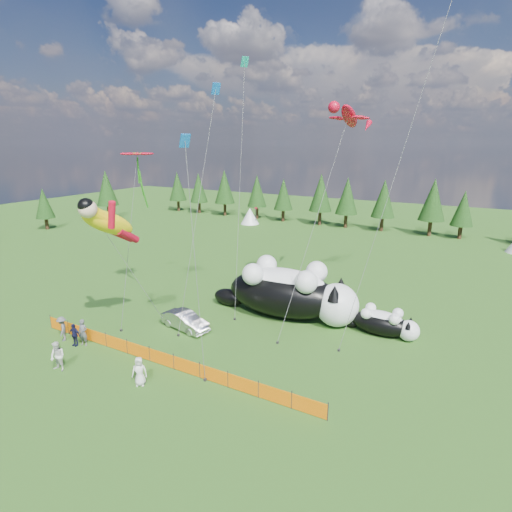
{
  "coord_description": "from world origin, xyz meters",
  "views": [
    {
      "loc": [
        16.12,
        -19.88,
        13.63
      ],
      "look_at": [
        3.0,
        4.0,
        5.92
      ],
      "focal_mm": 28.0,
      "sensor_mm": 36.0,
      "label": 1
    }
  ],
  "objects": [
    {
      "name": "spectator_c",
      "position": [
        -7.07,
        -3.91,
        0.82
      ],
      "size": [
        1.01,
        0.6,
        1.63
      ],
      "primitive_type": "imported",
      "rotation": [
        0.0,
        0.0,
        0.12
      ],
      "color": "#141538",
      "rests_on": "ground"
    },
    {
      "name": "festival_tents",
      "position": [
        11.0,
        40.0,
        1.4
      ],
      "size": [
        50.0,
        3.2,
        2.8
      ],
      "primitive_type": null,
      "color": "white",
      "rests_on": "ground"
    },
    {
      "name": "flower_kite",
      "position": [
        -7.11,
        3.39,
        12.68
      ],
      "size": [
        2.86,
        5.72,
        13.43
      ],
      "color": "red",
      "rests_on": "ground"
    },
    {
      "name": "diamond_kite_c",
      "position": [
        2.14,
        -2.28,
        13.17
      ],
      "size": [
        1.74,
        1.47,
        14.53
      ],
      "color": "blue",
      "rests_on": "ground"
    },
    {
      "name": "cat_small",
      "position": [
        11.46,
        8.11,
        0.98
      ],
      "size": [
        5.69,
        2.1,
        2.06
      ],
      "rotation": [
        0.0,
        0.0,
        -0.03
      ],
      "color": "black",
      "rests_on": "ground"
    },
    {
      "name": "car",
      "position": [
        -1.95,
        1.84,
        0.68
      ],
      "size": [
        4.3,
        2.14,
        1.35
      ],
      "primitive_type": "imported",
      "rotation": [
        0.0,
        0.0,
        1.39
      ],
      "color": "#B0AFB4",
      "rests_on": "ground"
    },
    {
      "name": "cat_large",
      "position": [
        4.04,
        7.75,
        2.16
      ],
      "size": [
        12.57,
        5.02,
        4.54
      ],
      "rotation": [
        0.0,
        0.0,
        0.07
      ],
      "color": "black",
      "rests_on": "ground"
    },
    {
      "name": "gecko_kite",
      "position": [
        6.64,
        12.55,
        15.64
      ],
      "size": [
        3.48,
        12.54,
        18.19
      ],
      "color": "red",
      "rests_on": "ground"
    },
    {
      "name": "diamond_kite_d",
      "position": [
        -1.88,
        10.87,
        19.17
      ],
      "size": [
        2.96,
        6.77,
        21.3
      ],
      "color": "#0EA991",
      "rests_on": "ground"
    },
    {
      "name": "spectator_a",
      "position": [
        -6.56,
        -3.6,
        0.96
      ],
      "size": [
        0.77,
        0.58,
        1.93
      ],
      "primitive_type": "imported",
      "rotation": [
        0.0,
        0.0,
        0.17
      ],
      "color": "#535357",
      "rests_on": "ground"
    },
    {
      "name": "ground",
      "position": [
        0.0,
        0.0,
        0.0
      ],
      "size": [
        160.0,
        160.0,
        0.0
      ],
      "primitive_type": "plane",
      "color": "#13380A",
      "rests_on": "ground"
    },
    {
      "name": "spectator_e",
      "position": [
        0.35,
        -5.24,
        0.89
      ],
      "size": [
        1.04,
        0.94,
        1.78
      ],
      "primitive_type": "imported",
      "rotation": [
        0.0,
        0.0,
        0.55
      ],
      "color": "silver",
      "rests_on": "ground"
    },
    {
      "name": "tree_line",
      "position": [
        0.0,
        45.0,
        4.0
      ],
      "size": [
        90.0,
        4.0,
        8.0
      ],
      "primitive_type": null,
      "color": "black",
      "rests_on": "ground"
    },
    {
      "name": "diamond_kite_a",
      "position": [
        -1.47,
        5.85,
        16.77
      ],
      "size": [
        0.76,
        6.04,
        18.56
      ],
      "color": "blue",
      "rests_on": "ground"
    },
    {
      "name": "superhero_kite",
      "position": [
        -5.11,
        -1.71,
        8.54
      ],
      "size": [
        4.68,
        6.0,
        10.97
      ],
      "color": "yellow",
      "rests_on": "ground"
    },
    {
      "name": "spectator_b",
      "position": [
        -5.18,
        -6.54,
        0.97
      ],
      "size": [
        0.99,
        0.65,
        1.93
      ],
      "primitive_type": "imported",
      "rotation": [
        0.0,
        0.0,
        0.11
      ],
      "color": "silver",
      "rests_on": "ground"
    },
    {
      "name": "safety_fence",
      "position": [
        0.0,
        -3.0,
        0.5
      ],
      "size": [
        22.06,
        0.06,
        1.1
      ],
      "color": "#262626",
      "rests_on": "ground"
    },
    {
      "name": "spectator_d",
      "position": [
        -8.47,
        -3.83,
        0.91
      ],
      "size": [
        1.27,
        1.24,
        1.81
      ],
      "primitive_type": "imported",
      "rotation": [
        0.0,
        0.0,
        -0.75
      ],
      "color": "#535357",
      "rests_on": "ground"
    }
  ]
}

